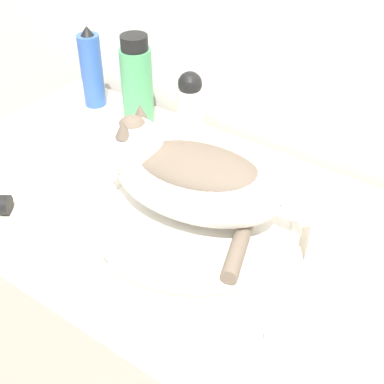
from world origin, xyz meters
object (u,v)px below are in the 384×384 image
mouthwash_bottle (137,82)px  soap_bar (297,340)px  spray_bottle_trigger (92,69)px  faucet (317,229)px  lotion_bottle_white (190,108)px  cat (187,175)px

mouthwash_bottle → soap_bar: (0.60, -0.36, -0.09)m
spray_bottle_trigger → faucet: bearing=-15.2°
lotion_bottle_white → soap_bar: lotion_bottle_white is taller
cat → mouthwash_bottle: bearing=-48.5°
cat → faucet: 0.23m
lotion_bottle_white → spray_bottle_trigger: (-0.29, -0.00, 0.01)m
cat → faucet: cat is taller
cat → spray_bottle_trigger: bearing=-38.8°
mouthwash_bottle → lotion_bottle_white: size_ratio=1.26×
spray_bottle_trigger → lotion_bottle_white: bearing=0.0°
mouthwash_bottle → faucet: bearing=-19.0°
faucet → spray_bottle_trigger: spray_bottle_trigger is taller
faucet → lotion_bottle_white: size_ratio=0.85×
lotion_bottle_white → soap_bar: 0.58m
cat → mouthwash_bottle: 0.39m
cat → spray_bottle_trigger: (-0.46, 0.23, -0.02)m
cat → soap_bar: 0.33m
cat → soap_bar: (0.28, -0.12, -0.10)m
mouthwash_bottle → lotion_bottle_white: mouthwash_bottle is taller
faucet → soap_bar: (0.06, -0.17, -0.06)m
faucet → mouthwash_bottle: size_ratio=0.67×
spray_bottle_trigger → soap_bar: (0.74, -0.36, -0.08)m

